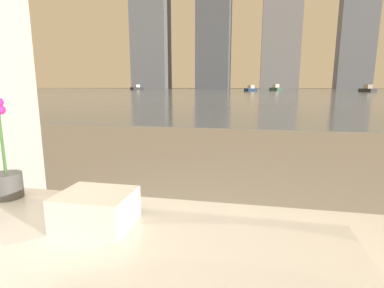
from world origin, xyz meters
The scene contains 9 objects.
potted_orchid centered at (-0.55, 0.96, 0.61)m, with size 0.12×0.12×0.43m.
towel_stack centered at (-0.03, 0.79, 0.58)m, with size 0.25×0.20×0.12m.
harbor_water centered at (0.00, 62.00, 0.01)m, with size 180.00×110.00×0.01m.
harbor_boat_0 centered at (-30.90, 79.09, 0.51)m, with size 2.81×4.02×1.43m.
harbor_boat_1 centered at (5.46, 70.18, 0.52)m, with size 2.73×4.06×1.44m.
harbor_boat_3 centered at (19.76, 56.93, 0.45)m, with size 2.05×3.50×1.24m.
harbor_boat_4 centered at (0.07, 60.88, 0.43)m, with size 2.68×3.24×1.19m.
skyline_tower_0 centered at (-39.80, 118.00, 32.43)m, with size 13.88×10.29×64.85m.
skyline_tower_3 centered at (35.09, 118.00, 17.91)m, with size 11.71×6.08×35.82m.
Camera 1 is at (0.48, -0.10, 1.00)m, focal length 28.00 mm.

